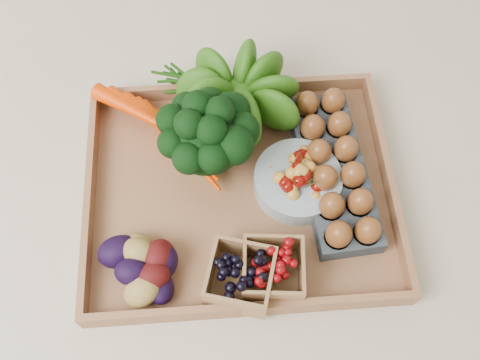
{
  "coord_description": "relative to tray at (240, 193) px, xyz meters",
  "views": [
    {
      "loc": [
        -0.03,
        -0.43,
        0.89
      ],
      "look_at": [
        0.0,
        0.0,
        0.06
      ],
      "focal_mm": 40.0,
      "sensor_mm": 36.0,
      "label": 1
    }
  ],
  "objects": [
    {
      "name": "potatoes",
      "position": [
        -0.16,
        -0.14,
        0.05
      ],
      "size": [
        0.15,
        0.15,
        0.09
      ],
      "primitive_type": null,
      "color": "#370809",
      "rests_on": "tray"
    },
    {
      "name": "cherry_bowl",
      "position": [
        0.1,
        0.0,
        0.03
      ],
      "size": [
        0.16,
        0.16,
        0.04
      ],
      "primitive_type": "cylinder",
      "color": "#8C9EA5",
      "rests_on": "tray"
    },
    {
      "name": "punnet_raspberry",
      "position": [
        0.04,
        -0.16,
        0.04
      ],
      "size": [
        0.11,
        0.11,
        0.07
      ],
      "primitive_type": "cube",
      "rotation": [
        0.0,
        0.0,
        -0.1
      ],
      "color": "#670407",
      "rests_on": "tray"
    },
    {
      "name": "tray",
      "position": [
        0.0,
        0.0,
        0.0
      ],
      "size": [
        0.55,
        0.45,
        0.01
      ],
      "primitive_type": "cube",
      "color": "#96633F",
      "rests_on": "ground"
    },
    {
      "name": "ground",
      "position": [
        0.0,
        0.0,
        -0.01
      ],
      "size": [
        4.0,
        4.0,
        0.0
      ],
      "primitive_type": "plane",
      "color": "beige",
      "rests_on": "ground"
    },
    {
      "name": "broccoli",
      "position": [
        -0.05,
        0.05,
        0.08
      ],
      "size": [
        0.18,
        0.18,
        0.14
      ],
      "primitive_type": null,
      "color": "black",
      "rests_on": "tray"
    },
    {
      "name": "punnet_blackberry",
      "position": [
        -0.01,
        -0.17,
        0.04
      ],
      "size": [
        0.13,
        0.13,
        0.07
      ],
      "primitive_type": "cube",
      "rotation": [
        0.0,
        0.0,
        -0.28
      ],
      "color": "black",
      "rests_on": "tray"
    },
    {
      "name": "egg_carton",
      "position": [
        0.17,
        0.02,
        0.03
      ],
      "size": [
        0.13,
        0.32,
        0.04
      ],
      "primitive_type": "cube",
      "rotation": [
        0.0,
        0.0,
        0.07
      ],
      "color": "#353C43",
      "rests_on": "tray"
    },
    {
      "name": "carrots",
      "position": [
        -0.12,
        0.12,
        0.03
      ],
      "size": [
        0.22,
        0.16,
        0.05
      ],
      "primitive_type": null,
      "color": "#EE3A00",
      "rests_on": "tray"
    },
    {
      "name": "lettuce",
      "position": [
        0.01,
        0.17,
        0.08
      ],
      "size": [
        0.15,
        0.15,
        0.15
      ],
      "primitive_type": "sphere",
      "color": "#1B480B",
      "rests_on": "tray"
    }
  ]
}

